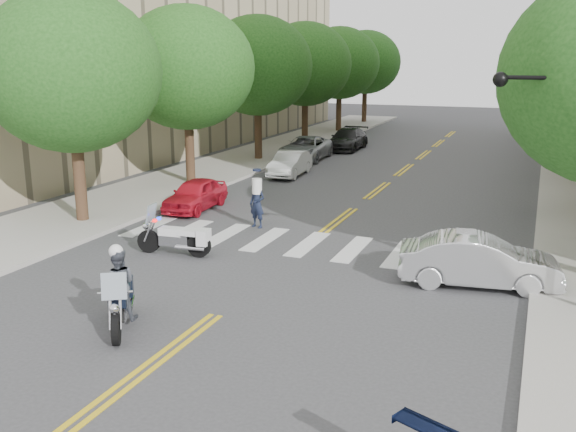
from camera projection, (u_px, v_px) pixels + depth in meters
The scene contains 19 objects.
ground at pixel (216, 315), 15.48m from camera, with size 140.00×140.00×0.00m, color #38383A.
sidewalk_left at pixel (248, 159), 38.70m from camera, with size 5.00×60.00×0.15m, color #9E9991.
tree_l_0 at pixel (71, 72), 22.71m from camera, with size 6.40×6.40×8.45m.
tree_l_1 at pixel (187, 68), 29.92m from camera, with size 6.40×6.40×8.45m.
tree_l_2 at pixel (258, 66), 37.13m from camera, with size 6.40×6.40×8.45m.
tree_l_3 at pixel (305, 64), 44.34m from camera, with size 6.40×6.40×8.45m.
tree_l_4 at pixel (340, 63), 51.55m from camera, with size 6.40×6.40×8.45m.
tree_l_5 at pixel (366, 62), 58.76m from camera, with size 6.40×6.40×8.45m.
tree_r_5 at pixel (574, 63), 52.43m from camera, with size 6.40×6.40×8.45m.
traffic_signal_pole at pixel (576, 160), 14.96m from camera, with size 2.82×0.42×6.00m.
motorcycle_police at pixel (119, 290), 14.64m from camera, with size 1.50×2.23×2.00m.
motorcycle_parked at pixel (180, 238), 20.04m from camera, with size 2.48×0.71×1.60m.
officer_standing at pixel (257, 204), 23.26m from camera, with size 0.64×0.42×1.74m, color #171E34.
convertible at pixel (479, 261), 17.33m from camera, with size 1.48×4.26×1.40m, color #B9B9BB.
parked_car_a at pixel (195, 194), 26.03m from camera, with size 1.49×3.71×1.27m, color red.
parked_car_b at pixel (290, 164), 33.42m from camera, with size 1.35×3.88×1.28m, color silver.
parked_car_c at pixel (306, 148), 38.64m from camera, with size 2.31×5.01×1.39m, color gray.
parked_car_d at pixel (347, 139), 42.87m from camera, with size 1.95×4.80×1.39m, color black.
parked_car_e at pixel (348, 134), 46.72m from camera, with size 1.38×3.42×1.17m, color #939398.
Camera 1 is at (6.97, -12.76, 6.08)m, focal length 40.00 mm.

